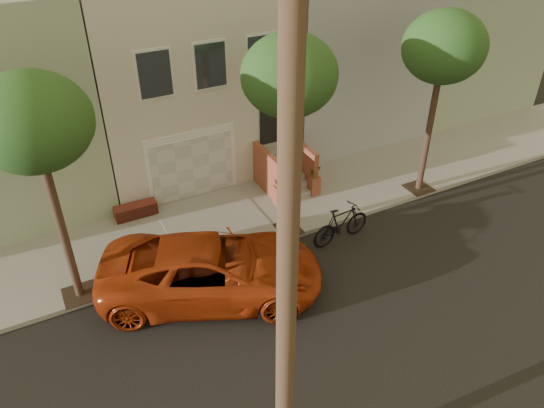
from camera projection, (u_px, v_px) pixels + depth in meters
ground at (325, 323)px, 13.57m from camera, size 90.00×90.00×0.00m
sidewalk at (240, 217)px, 17.48m from camera, size 40.00×3.70×0.15m
house_row at (173, 63)px, 19.82m from camera, size 33.10×11.70×7.00m
tree_left at (33, 124)px, 11.43m from camera, size 2.70×2.57×6.30m
tree_mid at (289, 77)px, 13.93m from camera, size 2.70×2.57×6.30m
tree_right at (444, 48)px, 16.05m from camera, size 2.70×2.57×6.30m
pickup_truck at (212, 269)px, 14.07m from camera, size 6.64×4.97×1.68m
motorcycle at (341, 224)px, 16.17m from camera, size 2.16×0.78×1.27m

